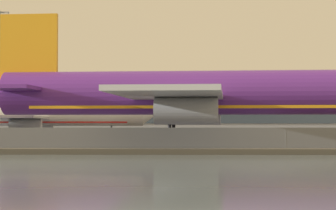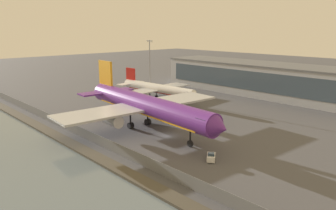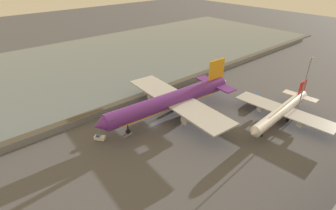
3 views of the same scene
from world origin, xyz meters
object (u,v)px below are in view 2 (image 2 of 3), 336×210
ops_van (119,98)px  passenger_jet_white_red (156,89)px  baggage_tug (211,157)px  apron_light_mast_apron_west (150,65)px  cargo_jet_purple (145,106)px

ops_van → passenger_jet_white_red: bearing=65.1°
baggage_tug → ops_van: ops_van is taller
baggage_tug → apron_light_mast_apron_west: (-57.65, 32.52, 11.28)m
ops_van → baggage_tug: bearing=-17.1°
cargo_jet_purple → apron_light_mast_apron_west: 43.08m
cargo_jet_purple → baggage_tug: (25.89, -4.00, -5.49)m
apron_light_mast_apron_west → cargo_jet_purple: bearing=-41.9°
cargo_jet_purple → ops_van: size_ratio=10.12×
passenger_jet_white_red → ops_van: passenger_jet_white_red is taller
ops_van → apron_light_mast_apron_west: size_ratio=0.25×
passenger_jet_white_red → baggage_tug: bearing=-30.5°
passenger_jet_white_red → ops_van: (-5.87, -12.66, -2.78)m
baggage_tug → ops_van: (-57.16, 17.57, 0.47)m
cargo_jet_purple → ops_van: cargo_jet_purple is taller
cargo_jet_purple → baggage_tug: size_ratio=15.53×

